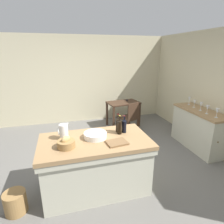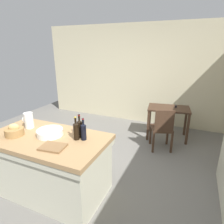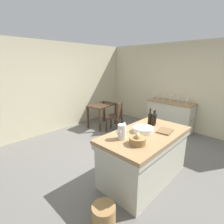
{
  "view_description": "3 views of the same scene",
  "coord_description": "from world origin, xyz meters",
  "px_view_note": "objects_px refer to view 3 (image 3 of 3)",
  "views": [
    {
      "loc": [
        -0.68,
        -3.19,
        2.11
      ],
      "look_at": [
        0.32,
        0.42,
        0.91
      ],
      "focal_mm": 29.89,
      "sensor_mm": 36.0,
      "label": 1
    },
    {
      "loc": [
        1.49,
        -2.46,
        2.0
      ],
      "look_at": [
        0.26,
        0.37,
        0.96
      ],
      "focal_mm": 30.65,
      "sensor_mm": 36.0,
      "label": 2
    },
    {
      "loc": [
        -2.53,
        -2.08,
        1.98
      ],
      "look_at": [
        0.3,
        0.64,
        0.86
      ],
      "focal_mm": 27.01,
      "sensor_mm": 36.0,
      "label": 3
    }
  ],
  "objects_px": {
    "wine_bottle_dark": "(155,118)",
    "wine_bottle_green": "(154,119)",
    "island_table": "(144,154)",
    "bread_basket": "(138,140)",
    "cutting_board": "(165,131)",
    "wine_glass_right": "(164,96)",
    "wine_glass_far_right": "(157,95)",
    "wine_glass_middle": "(171,97)",
    "wine_glass_far_left": "(187,100)",
    "side_cabinet": "(170,116)",
    "wicker_hamper": "(104,217)",
    "wooden_chair": "(116,116)",
    "wine_glass_left": "(178,99)",
    "writing_desk": "(102,108)",
    "pitcher": "(122,132)",
    "wine_bottle_amber": "(150,118)",
    "wash_bowl": "(143,130)"
  },
  "relations": [
    {
      "from": "wine_glass_right",
      "to": "wine_glass_far_right",
      "type": "distance_m",
      "value": 0.25
    },
    {
      "from": "bread_basket",
      "to": "wine_glass_far_left",
      "type": "distance_m",
      "value": 2.91
    },
    {
      "from": "wine_bottle_green",
      "to": "wine_glass_far_left",
      "type": "bearing_deg",
      "value": 4.55
    },
    {
      "from": "wine_bottle_amber",
      "to": "wine_bottle_green",
      "type": "relative_size",
      "value": 1.0
    },
    {
      "from": "wash_bowl",
      "to": "wine_bottle_amber",
      "type": "height_order",
      "value": "wine_bottle_amber"
    },
    {
      "from": "wine_bottle_dark",
      "to": "wine_glass_far_left",
      "type": "xyz_separation_m",
      "value": [
        1.95,
        0.13,
        0.04
      ]
    },
    {
      "from": "wine_glass_right",
      "to": "island_table",
      "type": "bearing_deg",
      "value": -158.7
    },
    {
      "from": "wine_glass_left",
      "to": "wine_glass_far_right",
      "type": "bearing_deg",
      "value": 81.5
    },
    {
      "from": "wooden_chair",
      "to": "wine_bottle_green",
      "type": "xyz_separation_m",
      "value": [
        -0.85,
        -1.73,
        0.51
      ]
    },
    {
      "from": "wine_glass_far_left",
      "to": "wine_glass_middle",
      "type": "relative_size",
      "value": 1.01
    },
    {
      "from": "pitcher",
      "to": "wine_glass_far_left",
      "type": "xyz_separation_m",
      "value": [
        2.9,
        0.11,
        0.04
      ]
    },
    {
      "from": "wine_glass_left",
      "to": "writing_desk",
      "type": "bearing_deg",
      "value": 120.77
    },
    {
      "from": "writing_desk",
      "to": "wicker_hamper",
      "type": "height_order",
      "value": "writing_desk"
    },
    {
      "from": "wooden_chair",
      "to": "side_cabinet",
      "type": "bearing_deg",
      "value": -41.48
    },
    {
      "from": "island_table",
      "to": "bread_basket",
      "type": "height_order",
      "value": "bread_basket"
    },
    {
      "from": "island_table",
      "to": "wooden_chair",
      "type": "distance_m",
      "value": 2.23
    },
    {
      "from": "side_cabinet",
      "to": "wine_bottle_green",
      "type": "xyz_separation_m",
      "value": [
        -2.09,
        -0.63,
        0.54
      ]
    },
    {
      "from": "cutting_board",
      "to": "wine_glass_right",
      "type": "height_order",
      "value": "wine_glass_right"
    },
    {
      "from": "wine_bottle_green",
      "to": "wine_glass_right",
      "type": "distance_m",
      "value": 2.27
    },
    {
      "from": "pitcher",
      "to": "bread_basket",
      "type": "relative_size",
      "value": 1.12
    },
    {
      "from": "wooden_chair",
      "to": "pitcher",
      "type": "bearing_deg",
      "value": -135.44
    },
    {
      "from": "wooden_chair",
      "to": "wicker_hamper",
      "type": "xyz_separation_m",
      "value": [
        -2.42,
        -2.02,
        -0.32
      ]
    },
    {
      "from": "side_cabinet",
      "to": "wicker_hamper",
      "type": "height_order",
      "value": "side_cabinet"
    },
    {
      "from": "island_table",
      "to": "wicker_hamper",
      "type": "bearing_deg",
      "value": -170.9
    },
    {
      "from": "wooden_chair",
      "to": "cutting_board",
      "type": "relative_size",
      "value": 3.05
    },
    {
      "from": "wine_glass_far_right",
      "to": "cutting_board",
      "type": "bearing_deg",
      "value": -147.93
    },
    {
      "from": "pitcher",
      "to": "wine_glass_middle",
      "type": "distance_m",
      "value": 2.99
    },
    {
      "from": "wine_glass_middle",
      "to": "cutting_board",
      "type": "bearing_deg",
      "value": -156.86
    },
    {
      "from": "wine_bottle_dark",
      "to": "wicker_hamper",
      "type": "distance_m",
      "value": 1.89
    },
    {
      "from": "island_table",
      "to": "bread_basket",
      "type": "distance_m",
      "value": 0.64
    },
    {
      "from": "bread_basket",
      "to": "wine_glass_right",
      "type": "xyz_separation_m",
      "value": [
        2.93,
        1.11,
        0.09
      ]
    },
    {
      "from": "wine_bottle_dark",
      "to": "wine_bottle_green",
      "type": "height_order",
      "value": "wine_bottle_green"
    },
    {
      "from": "wine_bottle_green",
      "to": "wine_glass_middle",
      "type": "distance_m",
      "value": 2.17
    },
    {
      "from": "wicker_hamper",
      "to": "wooden_chair",
      "type": "bearing_deg",
      "value": 39.75
    },
    {
      "from": "wooden_chair",
      "to": "bread_basket",
      "type": "distance_m",
      "value": 2.63
    },
    {
      "from": "wash_bowl",
      "to": "wine_glass_middle",
      "type": "bearing_deg",
      "value": 15.38
    },
    {
      "from": "cutting_board",
      "to": "wine_glass_far_right",
      "type": "height_order",
      "value": "wine_glass_far_right"
    },
    {
      "from": "pitcher",
      "to": "wine_bottle_green",
      "type": "xyz_separation_m",
      "value": [
        0.86,
        -0.05,
        0.01
      ]
    },
    {
      "from": "wine_bottle_dark",
      "to": "wine_bottle_amber",
      "type": "bearing_deg",
      "value": 150.58
    },
    {
      "from": "side_cabinet",
      "to": "wine_bottle_dark",
      "type": "xyz_separation_m",
      "value": [
        -2.0,
        -0.6,
        0.53
      ]
    },
    {
      "from": "wine_glass_far_right",
      "to": "wicker_hamper",
      "type": "xyz_separation_m",
      "value": [
        -3.72,
        -1.41,
        -0.87
      ]
    },
    {
      "from": "pitcher",
      "to": "wine_bottle_amber",
      "type": "height_order",
      "value": "wine_bottle_amber"
    },
    {
      "from": "wine_glass_far_right",
      "to": "wine_glass_left",
      "type": "bearing_deg",
      "value": -98.5
    },
    {
      "from": "bread_basket",
      "to": "wine_glass_far_right",
      "type": "bearing_deg",
      "value": 24.48
    },
    {
      "from": "bread_basket",
      "to": "wine_glass_far_right",
      "type": "relative_size",
      "value": 1.3
    },
    {
      "from": "wine_glass_far_right",
      "to": "island_table",
      "type": "bearing_deg",
      "value": -154.43
    },
    {
      "from": "wine_bottle_amber",
      "to": "wooden_chair",
      "type": "bearing_deg",
      "value": 62.75
    },
    {
      "from": "wooden_chair",
      "to": "pitcher",
      "type": "relative_size",
      "value": 3.25
    },
    {
      "from": "island_table",
      "to": "wine_glass_far_right",
      "type": "bearing_deg",
      "value": 25.57
    },
    {
      "from": "pitcher",
      "to": "wine_bottle_dark",
      "type": "bearing_deg",
      "value": -0.8
    }
  ]
}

